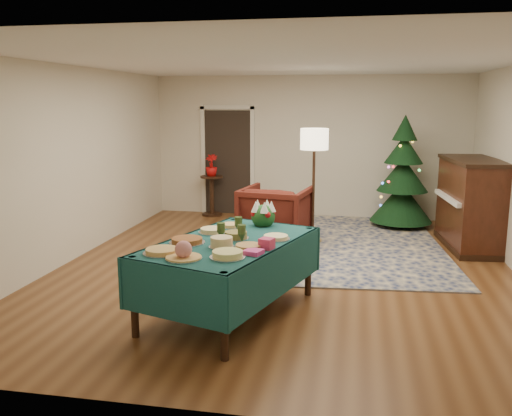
% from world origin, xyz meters
% --- Properties ---
extents(room_shell, '(7.00, 7.00, 7.00)m').
position_xyz_m(room_shell, '(0.00, 0.00, 1.35)').
color(room_shell, '#593319').
rests_on(room_shell, ground).
extents(doorway, '(1.08, 0.04, 2.16)m').
position_xyz_m(doorway, '(-1.60, 3.48, 1.10)').
color(doorway, black).
rests_on(doorway, ground).
extents(rug, '(3.53, 4.45, 0.02)m').
position_xyz_m(rug, '(0.63, 1.40, 0.01)').
color(rug, navy).
rests_on(rug, ground).
extents(buffet_table, '(1.75, 2.30, 0.79)m').
position_xyz_m(buffet_table, '(-0.34, -1.67, 0.64)').
color(buffet_table, black).
rests_on(buffet_table, ground).
extents(platter_0, '(0.36, 0.36, 0.05)m').
position_xyz_m(platter_0, '(-0.86, -2.25, 0.82)').
color(platter_0, silver).
rests_on(platter_0, buffet_table).
extents(platter_1, '(0.34, 0.34, 0.17)m').
position_xyz_m(platter_1, '(-0.60, -2.39, 0.86)').
color(platter_1, silver).
rests_on(platter_1, buffet_table).
extents(platter_2, '(0.33, 0.33, 0.07)m').
position_xyz_m(platter_2, '(-0.22, -2.27, 0.83)').
color(platter_2, silver).
rests_on(platter_2, buffet_table).
extents(platter_3, '(0.37, 0.37, 0.06)m').
position_xyz_m(platter_3, '(-0.74, -1.84, 0.82)').
color(platter_3, silver).
rests_on(platter_3, buffet_table).
extents(platter_4, '(0.26, 0.26, 0.11)m').
position_xyz_m(platter_4, '(-0.36, -1.94, 0.85)').
color(platter_4, silver).
rests_on(platter_4, buffet_table).
extents(platter_5, '(0.29, 0.29, 0.04)m').
position_xyz_m(platter_5, '(-0.09, -1.93, 0.81)').
color(platter_5, silver).
rests_on(platter_5, buffet_table).
extents(platter_6, '(0.31, 0.31, 0.06)m').
position_xyz_m(platter_6, '(-0.61, -1.37, 0.82)').
color(platter_6, silver).
rests_on(platter_6, buffet_table).
extents(platter_7, '(0.28, 0.28, 0.08)m').
position_xyz_m(platter_7, '(-0.30, -1.57, 0.83)').
color(platter_7, silver).
rests_on(platter_7, buffet_table).
extents(platter_8, '(0.30, 0.30, 0.04)m').
position_xyz_m(platter_8, '(0.12, -1.52, 0.81)').
color(platter_8, silver).
rests_on(platter_8, buffet_table).
extents(platter_9, '(0.25, 0.25, 0.04)m').
position_xyz_m(platter_9, '(-0.47, -1.07, 0.81)').
color(platter_9, silver).
rests_on(platter_9, buffet_table).
extents(goblet_0, '(0.08, 0.08, 0.19)m').
position_xyz_m(goblet_0, '(-0.32, -1.34, 0.89)').
color(goblet_0, '#2D471E').
rests_on(goblet_0, buffet_table).
extents(goblet_1, '(0.08, 0.08, 0.19)m').
position_xyz_m(goblet_1, '(-0.20, -1.71, 0.89)').
color(goblet_1, '#2D471E').
rests_on(goblet_1, buffet_table).
extents(goblet_2, '(0.08, 0.08, 0.19)m').
position_xyz_m(goblet_2, '(-0.43, -1.66, 0.89)').
color(goblet_2, '#2D471E').
rests_on(goblet_2, buffet_table).
extents(napkin_stack, '(0.20, 0.20, 0.04)m').
position_xyz_m(napkin_stack, '(-0.01, -2.11, 0.82)').
color(napkin_stack, '#E43F9D').
rests_on(napkin_stack, buffet_table).
extents(gift_box, '(0.16, 0.16, 0.11)m').
position_xyz_m(gift_box, '(0.08, -1.90, 0.85)').
color(gift_box, '#D63B6E').
rests_on(gift_box, buffet_table).
extents(centerpiece, '(0.29, 0.29, 0.33)m').
position_xyz_m(centerpiece, '(-0.12, -0.90, 0.93)').
color(centerpiece, '#1E4C1E').
rests_on(centerpiece, buffet_table).
extents(armchair, '(1.13, 1.07, 1.02)m').
position_xyz_m(armchair, '(-0.29, 1.24, 0.51)').
color(armchair, '#4A1610').
rests_on(armchair, ground).
extents(floor_lamp, '(0.44, 0.44, 1.80)m').
position_xyz_m(floor_lamp, '(0.26, 1.51, 1.53)').
color(floor_lamp, '#A57F3F').
rests_on(floor_lamp, ground).
extents(side_table, '(0.44, 0.44, 0.78)m').
position_xyz_m(side_table, '(-1.86, 3.20, 0.38)').
color(side_table, black).
rests_on(side_table, ground).
extents(potted_plant, '(0.24, 0.42, 0.24)m').
position_xyz_m(potted_plant, '(-1.86, 3.20, 0.90)').
color(potted_plant, red).
rests_on(potted_plant, side_table).
extents(christmas_tree, '(1.14, 1.14, 1.99)m').
position_xyz_m(christmas_tree, '(1.72, 2.90, 0.89)').
color(christmas_tree, black).
rests_on(christmas_tree, ground).
extents(piano, '(0.88, 1.64, 1.37)m').
position_xyz_m(piano, '(2.65, 1.61, 0.67)').
color(piano, black).
rests_on(piano, ground).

